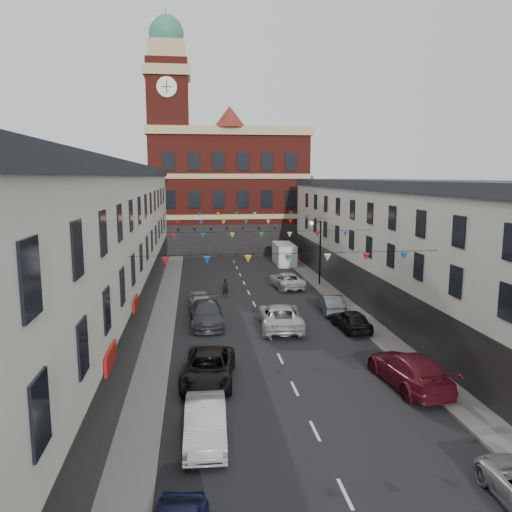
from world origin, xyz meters
name	(u,v)px	position (x,y,z in m)	size (l,w,h in m)	color
ground	(269,336)	(0.00, 0.00, 0.00)	(160.00, 160.00, 0.00)	black
pavement_left	(161,329)	(-6.90, 2.00, 0.07)	(1.80, 64.00, 0.15)	#605E5B
pavement_right	(364,322)	(6.90, 2.00, 0.07)	(1.80, 64.00, 0.15)	#605E5B
terrace_left	(75,253)	(-11.78, 1.00, 5.35)	(8.40, 56.00, 10.70)	beige
terrace_right	(442,254)	(11.78, 1.00, 4.85)	(8.40, 56.00, 9.70)	#B3B1A7
civic_building	(228,190)	(0.00, 37.95, 8.14)	(20.60, 13.30, 18.50)	maroon
clock_tower	(169,136)	(-7.50, 35.00, 14.93)	(5.60, 5.60, 30.00)	maroon
distant_hill	(197,204)	(-4.00, 62.00, 5.00)	(40.00, 14.00, 10.00)	#2C4E24
street_lamp	(318,244)	(6.55, 14.00, 3.90)	(1.10, 0.36, 6.00)	black
car_left_b	(205,423)	(-4.31, -12.18, 0.73)	(1.54, 4.43, 1.46)	silver
car_left_c	(209,368)	(-4.02, -6.76, 0.73)	(2.41, 5.22, 1.45)	black
car_left_d	(207,314)	(-3.86, 2.90, 0.78)	(2.19, 5.38, 1.56)	#36373D
car_left_e	(201,301)	(-4.22, 6.70, 0.70)	(1.65, 4.09, 1.39)	#A0A3A9
car_right_c	(409,370)	(5.50, -8.34, 0.81)	(2.27, 5.59, 1.62)	#5B121D
car_right_d	(351,320)	(5.47, 0.47, 0.69)	(1.64, 4.07, 1.39)	black
car_right_e	(331,304)	(5.37, 4.86, 0.68)	(1.43, 4.11, 1.36)	#4D5155
car_right_f	(286,280)	(3.60, 13.50, 0.70)	(2.32, 5.03, 1.40)	silver
moving_car	(280,316)	(0.98, 1.61, 0.81)	(2.68, 5.82, 1.62)	silver
white_van	(284,254)	(5.60, 25.60, 1.19)	(2.07, 5.37, 2.38)	white
pedestrian	(226,288)	(-2.07, 10.85, 0.76)	(0.55, 0.36, 1.52)	black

